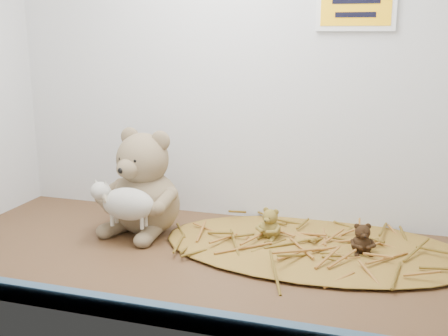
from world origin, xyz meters
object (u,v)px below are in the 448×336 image
(mini_teddy_tan, at_px, (270,222))
(main_teddy, at_px, (145,181))
(mini_teddy_brown, at_px, (362,237))
(toy_lamb, at_px, (128,204))

(mini_teddy_tan, bearing_deg, main_teddy, -160.40)
(mini_teddy_brown, bearing_deg, main_teddy, 160.36)
(toy_lamb, bearing_deg, mini_teddy_tan, 19.44)
(main_teddy, relative_size, mini_teddy_tan, 3.50)
(toy_lamb, height_order, mini_teddy_brown, toy_lamb)
(mini_teddy_tan, distance_m, mini_teddy_brown, 0.21)
(main_teddy, height_order, mini_teddy_brown, main_teddy)
(toy_lamb, xyz_separation_m, mini_teddy_brown, (0.52, 0.08, -0.05))
(mini_teddy_tan, bearing_deg, mini_teddy_brown, 8.07)
(main_teddy, bearing_deg, mini_teddy_tan, 16.39)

